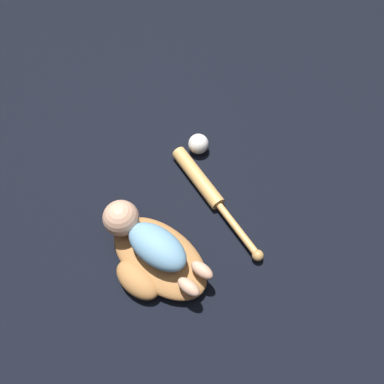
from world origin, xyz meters
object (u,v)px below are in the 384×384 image
Objects in this scene: baseball_glove at (156,261)px; baseball_bat at (206,188)px; baseball at (198,144)px; baby_figure at (146,238)px.

baseball_bat is (0.10, -0.31, -0.01)m from baseball_glove.
baseball_bat is 6.53× the size of baseball.
baby_figure reaches higher than baseball_glove.
baby_figure is 0.77× the size of baseball_bat.
baby_figure reaches higher than baseball_bat.
baseball_glove is 0.10m from baby_figure.
baseball_bat is at bearing 145.90° from baseball.
baby_figure is (0.05, -0.01, 0.09)m from baseball_glove.
baseball_glove and baseball have the same top height.
baseball_glove is 0.32m from baseball_bat.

